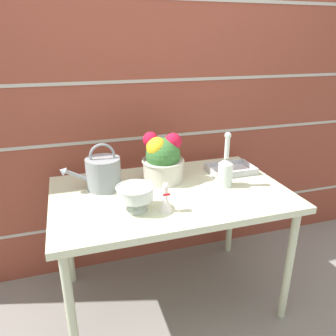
% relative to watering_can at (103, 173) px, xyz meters
% --- Properties ---
extents(ground_plane, '(12.00, 12.00, 0.00)m').
position_rel_watering_can_xyz_m(ground_plane, '(0.34, -0.15, -0.83)').
color(ground_plane, gray).
extents(brick_wall, '(3.60, 0.08, 2.20)m').
position_rel_watering_can_xyz_m(brick_wall, '(0.34, 0.36, 0.27)').
color(brick_wall, brown).
rests_on(brick_wall, ground_plane).
extents(patio_table, '(1.28, 0.80, 0.74)m').
position_rel_watering_can_xyz_m(patio_table, '(0.34, -0.15, -0.16)').
color(patio_table, beige).
rests_on(patio_table, ground_plane).
extents(watering_can, '(0.34, 0.19, 0.26)m').
position_rel_watering_can_xyz_m(watering_can, '(0.00, 0.00, 0.00)').
color(watering_can, gray).
rests_on(watering_can, patio_table).
extents(crystal_pedestal_bowl, '(0.19, 0.19, 0.13)m').
position_rel_watering_can_xyz_m(crystal_pedestal_bowl, '(0.12, -0.30, -0.01)').
color(crystal_pedestal_bowl, silver).
rests_on(crystal_pedestal_bowl, patio_table).
extents(flower_planter, '(0.25, 0.25, 0.29)m').
position_rel_watering_can_xyz_m(flower_planter, '(0.35, 0.01, 0.04)').
color(flower_planter, beige).
rests_on(flower_planter, patio_table).
extents(glass_decanter, '(0.08, 0.08, 0.32)m').
position_rel_watering_can_xyz_m(glass_decanter, '(0.66, -0.17, 0.01)').
color(glass_decanter, silver).
rests_on(glass_decanter, patio_table).
extents(figurine_vase, '(0.06, 0.06, 0.15)m').
position_rel_watering_can_xyz_m(figurine_vase, '(0.25, -0.36, -0.03)').
color(figurine_vase, white).
rests_on(figurine_vase, patio_table).
extents(wire_tray, '(0.28, 0.20, 0.04)m').
position_rel_watering_can_xyz_m(wire_tray, '(0.79, 0.01, -0.08)').
color(wire_tray, '#B7B7BC').
rests_on(wire_tray, patio_table).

